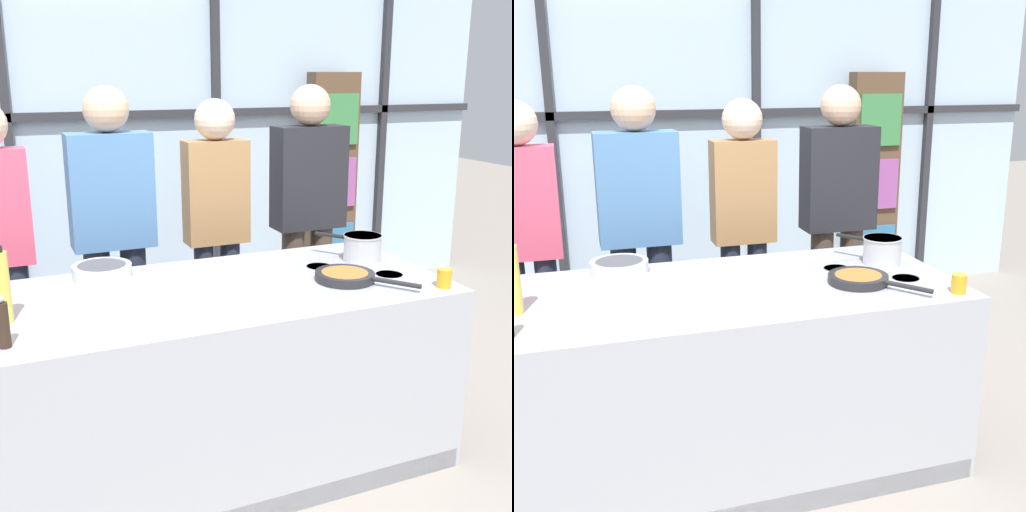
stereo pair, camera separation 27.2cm
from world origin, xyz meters
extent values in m
plane|color=gray|center=(0.00, 0.00, 0.00)|extent=(18.00, 18.00, 0.00)
cube|color=silver|center=(0.00, 2.27, 1.40)|extent=(6.40, 0.04, 2.80)
cube|color=#2D2D33|center=(0.00, 2.22, 1.54)|extent=(6.40, 0.06, 0.06)
cube|color=#2D2D33|center=(-0.77, 2.22, 1.40)|extent=(0.06, 0.06, 2.80)
cube|color=#2D2D33|center=(0.77, 2.22, 1.40)|extent=(0.06, 0.06, 2.80)
cube|color=#2D2D33|center=(2.30, 2.22, 1.40)|extent=(0.06, 0.06, 2.80)
cube|color=brown|center=(1.73, 2.09, 0.92)|extent=(0.42, 0.16, 1.85)
cube|color=teal|center=(1.73, 2.00, 0.41)|extent=(0.35, 0.03, 0.41)
cube|color=#994C93|center=(1.73, 2.00, 0.96)|extent=(0.35, 0.03, 0.41)
cube|color=#3D8447|center=(1.73, 2.00, 1.48)|extent=(0.35, 0.03, 0.41)
cube|color=#A8AAB2|center=(0.00, 0.00, 0.45)|extent=(2.06, 0.97, 0.90)
cube|color=black|center=(0.69, 0.00, 0.89)|extent=(0.52, 0.52, 0.01)
cube|color=black|center=(0.00, -0.47, 0.05)|extent=(2.02, 0.03, 0.10)
cylinder|color=#38383D|center=(0.56, -0.12, 0.89)|extent=(0.13, 0.13, 0.01)
cylinder|color=#38383D|center=(0.81, -0.12, 0.89)|extent=(0.13, 0.13, 0.01)
cylinder|color=#38383D|center=(0.56, 0.12, 0.89)|extent=(0.13, 0.13, 0.01)
cylinder|color=#38383D|center=(0.81, 0.12, 0.89)|extent=(0.13, 0.13, 0.01)
cylinder|color=#232838|center=(-0.84, 0.95, 0.43)|extent=(0.12, 0.12, 0.85)
cylinder|color=#232838|center=(-0.21, 0.95, 0.44)|extent=(0.15, 0.15, 0.89)
cylinder|color=#232838|center=(-0.41, 0.95, 0.44)|extent=(0.15, 0.15, 0.89)
cube|color=#4C7AAD|center=(-0.31, 0.95, 1.21)|extent=(0.46, 0.21, 0.64)
sphere|color=#D8AD8C|center=(-0.31, 0.95, 1.65)|extent=(0.25, 0.25, 0.25)
cylinder|color=#232838|center=(0.39, 0.95, 0.42)|extent=(0.12, 0.12, 0.85)
cylinder|color=#232838|center=(0.22, 0.95, 0.42)|extent=(0.12, 0.12, 0.85)
cube|color=#A37547|center=(0.31, 0.95, 1.15)|extent=(0.38, 0.17, 0.61)
sphere|color=beige|center=(0.31, 0.95, 1.58)|extent=(0.24, 0.24, 0.24)
cylinder|color=#47382D|center=(1.03, 0.95, 0.44)|extent=(0.14, 0.14, 0.89)
cylinder|color=#47382D|center=(0.82, 0.95, 0.44)|extent=(0.14, 0.14, 0.89)
cube|color=#232328|center=(0.93, 0.95, 1.21)|extent=(0.45, 0.20, 0.64)
sphere|color=#D8AD8C|center=(0.93, 0.95, 1.65)|extent=(0.25, 0.25, 0.25)
cylinder|color=#232326|center=(0.56, -0.12, 0.92)|extent=(0.28, 0.28, 0.04)
cylinder|color=#B26B2D|center=(0.56, -0.12, 0.93)|extent=(0.22, 0.22, 0.01)
cylinder|color=#232326|center=(0.71, -0.33, 0.93)|extent=(0.15, 0.19, 0.02)
cylinder|color=silver|center=(0.81, 0.12, 0.96)|extent=(0.19, 0.19, 0.14)
cylinder|color=silver|center=(0.81, 0.12, 1.03)|extent=(0.20, 0.20, 0.01)
cylinder|color=black|center=(0.71, 0.27, 1.01)|extent=(0.12, 0.15, 0.02)
cylinder|color=white|center=(-0.42, 0.17, 0.90)|extent=(0.27, 0.27, 0.01)
cylinder|color=silver|center=(-0.48, 0.36, 0.93)|extent=(0.28, 0.28, 0.06)
cylinder|color=#4C4C51|center=(-0.48, 0.36, 0.95)|extent=(0.23, 0.23, 0.01)
cylinder|color=#E0CC4C|center=(-0.93, -0.06, 1.04)|extent=(0.07, 0.07, 0.28)
cylinder|color=#332319|center=(-0.94, -0.32, 0.98)|extent=(0.04, 0.04, 0.17)
sphere|color=#B2B2B7|center=(-0.94, -0.32, 1.08)|extent=(0.03, 0.03, 0.03)
cylinder|color=orange|center=(0.93, -0.39, 0.94)|extent=(0.07, 0.07, 0.09)
camera|label=1|loc=(-0.94, -2.61, 1.83)|focal=45.00mm
camera|label=2|loc=(-0.68, -2.70, 1.83)|focal=45.00mm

